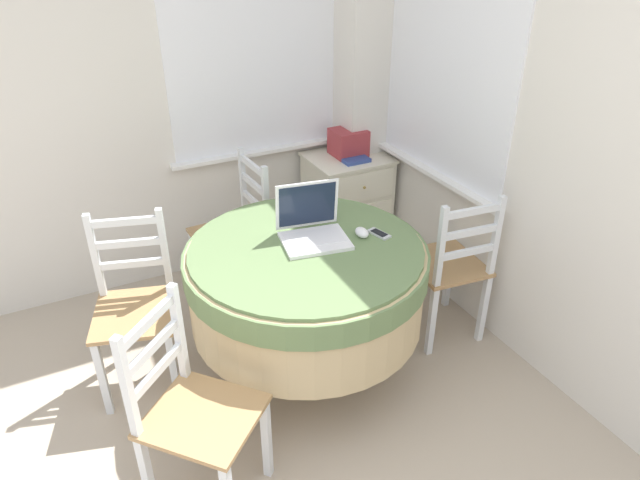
# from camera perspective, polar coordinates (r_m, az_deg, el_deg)

# --- Properties ---
(corner_room_shell) EXTENTS (4.24, 4.47, 2.55)m
(corner_room_shell) POSITION_cam_1_polar(r_m,az_deg,el_deg) (2.81, -0.15, 12.27)
(corner_room_shell) COLOR silver
(corner_room_shell) RESTS_ON ground_plane
(round_dining_table) EXTENTS (1.17, 1.17, 0.77)m
(round_dining_table) POSITION_cam_1_polar(r_m,az_deg,el_deg) (2.78, -1.36, -3.94)
(round_dining_table) COLOR #4C3D2D
(round_dining_table) RESTS_ON ground_plane
(laptop) EXTENTS (0.35, 0.32, 0.26)m
(laptop) POSITION_cam_1_polar(r_m,az_deg,el_deg) (2.73, -0.78, 1.21)
(laptop) COLOR white
(laptop) RESTS_ON round_dining_table
(computer_mouse) EXTENTS (0.06, 0.09, 0.05)m
(computer_mouse) POSITION_cam_1_polar(r_m,az_deg,el_deg) (2.76, 4.20, 0.75)
(computer_mouse) COLOR white
(computer_mouse) RESTS_ON round_dining_table
(cell_phone) EXTENTS (0.08, 0.13, 0.01)m
(cell_phone) POSITION_cam_1_polar(r_m,az_deg,el_deg) (2.79, 5.93, 0.64)
(cell_phone) COLOR #B2B7BC
(cell_phone) RESTS_ON round_dining_table
(dining_chair_near_back_window) EXTENTS (0.43, 0.40, 0.91)m
(dining_chair_near_back_window) POSITION_cam_1_polar(r_m,az_deg,el_deg) (3.49, -8.40, 0.71)
(dining_chair_near_back_window) COLOR #A87F51
(dining_chair_near_back_window) RESTS_ON ground_plane
(dining_chair_near_right_window) EXTENTS (0.42, 0.45, 0.91)m
(dining_chair_near_right_window) POSITION_cam_1_polar(r_m,az_deg,el_deg) (3.20, 12.80, -2.70)
(dining_chair_near_right_window) COLOR #A87F51
(dining_chair_near_right_window) RESTS_ON ground_plane
(dining_chair_camera_near) EXTENTS (0.56, 0.56, 0.91)m
(dining_chair_camera_near) POSITION_cam_1_polar(r_m,az_deg,el_deg) (2.36, -12.58, -16.56)
(dining_chair_camera_near) COLOR #A87F51
(dining_chair_camera_near) RESTS_ON ground_plane
(dining_chair_left_flank) EXTENTS (0.48, 0.50, 0.91)m
(dining_chair_left_flank) POSITION_cam_1_polar(r_m,az_deg,el_deg) (2.96, -17.99, -6.49)
(dining_chair_left_flank) COLOR #A87F51
(dining_chair_left_flank) RESTS_ON ground_plane
(corner_cabinet) EXTENTS (0.53, 0.46, 0.72)m
(corner_cabinet) POSITION_cam_1_polar(r_m,az_deg,el_deg) (4.00, 2.70, 3.55)
(corner_cabinet) COLOR silver
(corner_cabinet) RESTS_ON ground_plane
(storage_box) EXTENTS (0.22, 0.20, 0.17)m
(storage_box) POSITION_cam_1_polar(r_m,az_deg,el_deg) (3.86, 2.85, 9.74)
(storage_box) COLOR #9E3338
(storage_box) RESTS_ON corner_cabinet
(book_on_cabinet) EXTENTS (0.18, 0.26, 0.02)m
(book_on_cabinet) POSITION_cam_1_polar(r_m,az_deg,el_deg) (3.83, 3.02, 8.37)
(book_on_cabinet) COLOR #33478C
(book_on_cabinet) RESTS_ON corner_cabinet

